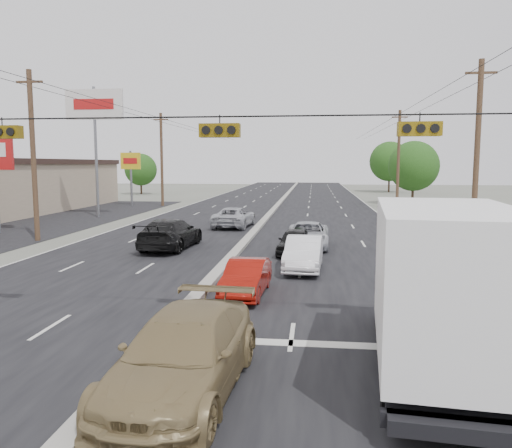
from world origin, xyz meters
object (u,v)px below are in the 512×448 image
object	(u,v)px
red_sedan	(246,278)
queue_car_c	(307,235)
utility_pole_right_b	(477,154)
oncoming_near	(171,234)
tan_sedan	(184,355)
queue_car_b	(304,254)
box_truck	(440,288)
utility_pole_left_b	(33,155)
tree_left_far	(141,170)
tree_right_far	(390,161)
utility_pole_left_c	(162,159)
utility_pole_right_c	(398,159)
pole_sign_far	(131,165)
pole_sign_billboard	(94,113)
queue_car_a	(295,242)
tree_right_mid	(414,166)
oncoming_far	(234,217)

from	to	relation	value
red_sedan	queue_car_c	world-z (taller)	queue_car_c
utility_pole_right_b	oncoming_near	bearing A→B (deg)	-173.66
tan_sedan	queue_car_b	world-z (taller)	tan_sedan
box_truck	queue_car_b	distance (m)	11.04
utility_pole_left_b	tree_left_far	world-z (taller)	utility_pole_left_b
red_sedan	tan_sedan	bearing A→B (deg)	-88.90
utility_pole_right_b	queue_car_c	xyz separation A→B (m)	(-8.89, -0.64, -4.41)
tree_right_far	box_truck	distance (m)	72.57
box_truck	red_sedan	distance (m)	7.94
tree_left_far	queue_car_b	bearing A→B (deg)	-63.58
utility_pole_left_c	queue_car_b	world-z (taller)	utility_pole_left_c
utility_pole_right_c	pole_sign_far	size ratio (longest dim) A/B	1.67
red_sedan	utility_pole_right_c	bearing A→B (deg)	75.92
pole_sign_billboard	queue_car_a	xyz separation A→B (m)	(17.50, -15.74, -8.22)
pole_sign_far	tan_sedan	bearing A→B (deg)	-68.21
utility_pole_right_b	pole_sign_far	distance (m)	37.92
tree_left_far	red_sedan	size ratio (longest dim) A/B	1.64
box_truck	tree_left_far	bearing A→B (deg)	120.48
utility_pole_left_c	tree_right_mid	size ratio (longest dim) A/B	1.40
queue_car_c	oncoming_far	world-z (taller)	oncoming_far
utility_pole_right_b	utility_pole_right_c	world-z (taller)	same
pole_sign_far	queue_car_b	size ratio (longest dim) A/B	1.39
tan_sedan	red_sedan	size ratio (longest dim) A/B	1.47
box_truck	red_sedan	size ratio (longest dim) A/B	2.03
tan_sedan	queue_car_a	distance (m)	15.87
pole_sign_billboard	utility_pole_right_c	bearing A→B (deg)	23.96
tan_sedan	queue_car_b	distance (m)	12.32
tree_left_far	queue_car_c	bearing A→B (deg)	-60.70
utility_pole_right_b	tree_left_far	xyz separation A→B (m)	(-34.50, 45.00, -1.39)
red_sedan	queue_car_b	bearing A→B (deg)	69.93
pole_sign_far	tree_right_far	xyz separation A→B (m)	(32.00, 30.00, 0.55)
tree_left_far	oncoming_far	distance (m)	42.52
red_sedan	queue_car_b	size ratio (longest dim) A/B	0.86
utility_pole_left_c	oncoming_far	world-z (taller)	utility_pole_left_c
box_truck	oncoming_far	size ratio (longest dim) A/B	1.46
utility_pole_left_b	utility_pole_right_c	size ratio (longest dim) A/B	1.00
utility_pole_left_c	utility_pole_left_b	bearing A→B (deg)	-90.00
utility_pole_left_c	pole_sign_billboard	xyz separation A→B (m)	(-2.00, -12.00, 3.76)
tree_left_far	queue_car_c	distance (m)	52.42
pole_sign_far	red_sedan	bearing A→B (deg)	-63.88
utility_pole_left_b	pole_sign_far	distance (m)	25.25
utility_pole_right_c	queue_car_b	xyz separation A→B (m)	(-8.97, -31.39, -4.39)
utility_pole_left_c	oncoming_near	size ratio (longest dim) A/B	1.78
utility_pole_left_b	utility_pole_left_c	world-z (taller)	same
pole_sign_far	red_sedan	xyz separation A→B (m)	(17.62, -35.93, -3.79)
utility_pole_left_b	pole_sign_billboard	bearing A→B (deg)	98.75
utility_pole_left_b	oncoming_far	size ratio (longest dim) A/B	1.92
pole_sign_billboard	tree_left_far	bearing A→B (deg)	103.19
tree_right_mid	oncoming_far	xyz separation A→B (m)	(-16.80, -22.30, -3.61)
red_sedan	queue_car_b	world-z (taller)	queue_car_b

